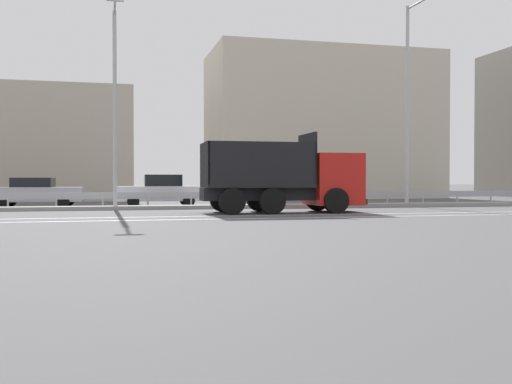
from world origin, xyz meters
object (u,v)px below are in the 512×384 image
street_lamp_2 (409,96)px  parked_car_2 (36,192)px  street_lamp_1 (115,98)px  parked_car_3 (161,191)px  median_road_sign (318,185)px  dump_truck (300,182)px

street_lamp_2 → parked_car_2: 19.53m
street_lamp_2 → parked_car_2: (-18.58, 3.43, -4.96)m
street_lamp_1 → parked_car_3: (2.33, 3.10, -4.30)m
median_road_sign → parked_car_2: size_ratio=0.47×
street_lamp_2 → parked_car_3: bearing=165.9°
street_lamp_1 → parked_car_2: (-3.82, 3.41, -4.36)m
parked_car_2 → parked_car_3: 6.16m
median_road_sign → parked_car_3: bearing=158.1°
median_road_sign → parked_car_2: median_road_sign is taller
median_road_sign → parked_car_2: (-13.67, 3.33, -0.38)m
dump_truck → median_road_sign: dump_truck is taller
parked_car_2 → median_road_sign: bearing=79.9°
street_lamp_1 → street_lamp_2: street_lamp_2 is taller
parked_car_2 → dump_truck: bearing=60.2°
street_lamp_1 → street_lamp_2: 14.77m
dump_truck → street_lamp_2: size_ratio=0.65×
street_lamp_1 → parked_car_2: 6.72m
dump_truck → street_lamp_2: 9.40m
street_lamp_2 → median_road_sign: bearing=178.8°
parked_car_3 → street_lamp_1: bearing=144.8°
street_lamp_1 → median_road_sign: bearing=0.5°
dump_truck → parked_car_2: dump_truck is taller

